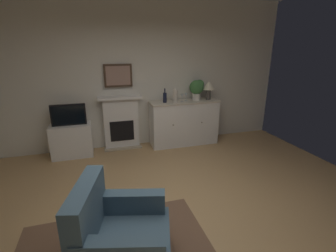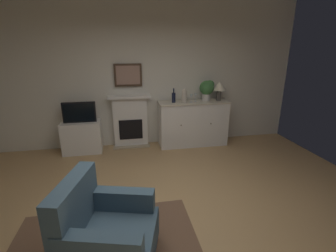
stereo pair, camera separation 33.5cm
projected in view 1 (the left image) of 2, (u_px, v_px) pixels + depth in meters
ground_plane at (178, 222)px, 3.05m from camera, size 6.38×5.36×0.10m
wall_rear at (137, 75)px, 4.99m from camera, size 6.38×0.06×3.00m
fireplace_unit at (121, 122)px, 5.06m from camera, size 0.87×0.30×1.10m
framed_picture at (118, 76)px, 4.81m from camera, size 0.55×0.04×0.45m
sideboard_cabinet at (184, 123)px, 5.28m from camera, size 1.47×0.49×0.96m
table_lamp at (209, 87)px, 5.20m from camera, size 0.26×0.26×0.40m
wine_bottle at (165, 97)px, 4.96m from camera, size 0.08×0.08×0.29m
wine_glass_left at (182, 96)px, 5.02m from camera, size 0.07×0.07×0.16m
wine_glass_center at (186, 95)px, 5.11m from camera, size 0.07×0.07×0.16m
vase_decorative at (175, 95)px, 4.98m from camera, size 0.11×0.11×0.28m
tv_cabinet at (72, 140)px, 4.72m from camera, size 0.75×0.42×0.64m
tv_set at (69, 115)px, 4.54m from camera, size 0.62×0.07×0.40m
potted_plant_small at (197, 88)px, 5.18m from camera, size 0.30×0.30×0.43m
armchair at (119, 237)px, 2.22m from camera, size 0.98×0.95×0.92m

